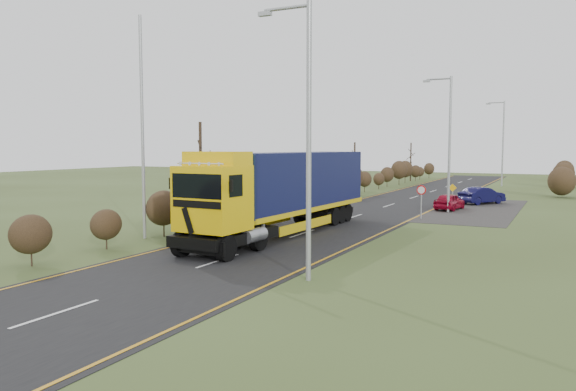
# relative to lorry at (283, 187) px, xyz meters

# --- Properties ---
(ground) EXTENTS (160.00, 160.00, 0.00)m
(ground) POSITION_rel_lorry_xyz_m (0.80, -3.33, -2.51)
(ground) COLOR #39461E
(ground) RESTS_ON ground
(road) EXTENTS (8.00, 120.00, 0.02)m
(road) POSITION_rel_lorry_xyz_m (0.80, 6.67, -2.50)
(road) COLOR black
(road) RESTS_ON ground
(layby) EXTENTS (6.00, 18.00, 0.02)m
(layby) POSITION_rel_lorry_xyz_m (7.30, 16.67, -2.50)
(layby) COLOR #292624
(layby) RESTS_ON ground
(lane_markings) EXTENTS (7.52, 116.00, 0.01)m
(lane_markings) POSITION_rel_lorry_xyz_m (0.80, 6.37, -2.48)
(lane_markings) COLOR #C08312
(lane_markings) RESTS_ON road
(hedgerow) EXTENTS (2.24, 102.04, 6.05)m
(hedgerow) POSITION_rel_lorry_xyz_m (-5.20, 4.57, -0.90)
(hedgerow) COLOR black
(hedgerow) RESTS_ON ground
(lorry) EXTENTS (3.21, 15.99, 4.43)m
(lorry) POSITION_rel_lorry_xyz_m (0.00, 0.00, 0.00)
(lorry) COLOR black
(lorry) RESTS_ON ground
(car_red_hatchback) EXTENTS (1.90, 3.74, 1.22)m
(car_red_hatchback) POSITION_rel_lorry_xyz_m (5.60, 15.80, -1.90)
(car_red_hatchback) COLOR maroon
(car_red_hatchback) RESTS_ON ground
(car_blue_sedan) EXTENTS (3.44, 4.25, 1.36)m
(car_blue_sedan) POSITION_rel_lorry_xyz_m (7.15, 21.28, -1.83)
(car_blue_sedan) COLOR black
(car_blue_sedan) RESTS_ON ground
(streetlight_near) EXTENTS (2.01, 0.19, 9.49)m
(streetlight_near) POSITION_rel_lorry_xyz_m (5.28, -8.60, 2.73)
(streetlight_near) COLOR #9EA0A3
(streetlight_near) RESTS_ON ground
(streetlight_mid) EXTENTS (2.01, 0.19, 9.49)m
(streetlight_mid) POSITION_rel_lorry_xyz_m (5.70, 14.12, 2.73)
(streetlight_mid) COLOR #9EA0A3
(streetlight_mid) RESTS_ON ground
(streetlight_far) EXTENTS (2.10, 0.20, 9.91)m
(streetlight_far) POSITION_rel_lorry_xyz_m (6.20, 43.89, 2.97)
(streetlight_far) COLOR #9EA0A3
(streetlight_far) RESTS_ON ground
(left_pole) EXTENTS (0.16, 0.16, 11.06)m
(left_pole) POSITION_rel_lorry_xyz_m (-5.72, -4.20, 3.02)
(left_pole) COLOR #9EA0A3
(left_pole) RESTS_ON ground
(speed_sign) EXTENTS (0.60, 0.10, 2.18)m
(speed_sign) POSITION_rel_lorry_xyz_m (5.00, 9.56, -1.00)
(speed_sign) COLOR #9EA0A3
(speed_sign) RESTS_ON ground
(warning_board) EXTENTS (0.64, 0.11, 1.68)m
(warning_board) POSITION_rel_lorry_xyz_m (5.12, 19.63, -1.51)
(warning_board) COLOR #9EA0A3
(warning_board) RESTS_ON ground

